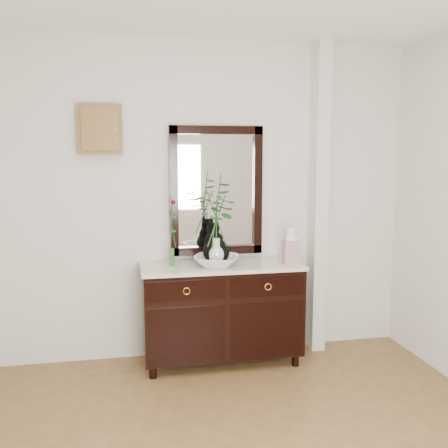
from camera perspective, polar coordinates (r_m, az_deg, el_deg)
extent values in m
cube|color=silver|center=(4.28, -2.23, 2.58)|extent=(3.60, 0.04, 2.70)
cube|color=silver|center=(4.47, 10.70, 2.68)|extent=(0.12, 0.20, 2.70)
cube|color=black|center=(4.24, -0.27, -9.78)|extent=(1.30, 0.50, 0.82)
cube|color=beige|center=(4.14, -0.27, -4.83)|extent=(1.33, 0.52, 0.03)
cube|color=black|center=(4.28, -0.88, 3.79)|extent=(0.80, 0.06, 1.10)
cube|color=white|center=(4.29, -0.92, 3.80)|extent=(0.66, 0.01, 0.96)
cube|color=brown|center=(4.18, -13.97, 10.46)|extent=(0.35, 0.10, 0.40)
imported|color=silver|center=(4.05, -0.86, -4.24)|extent=(0.45, 0.45, 0.09)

